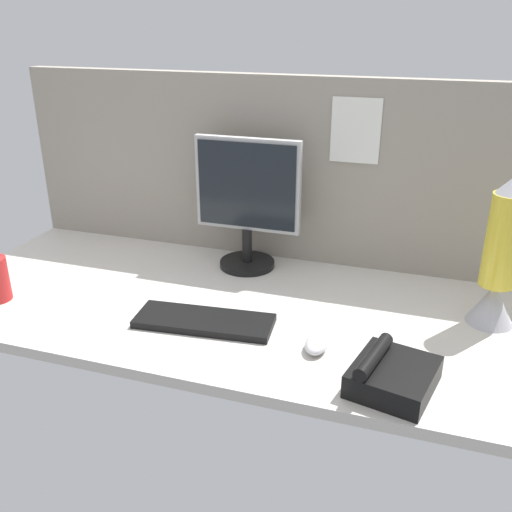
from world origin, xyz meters
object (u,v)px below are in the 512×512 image
keyboard (204,321)px  mouse (317,344)px  desk_phone (392,375)px  monitor (247,200)px  lava_lamp (499,265)px

keyboard → mouse: bearing=-10.7°
keyboard → desk_phone: bearing=-19.7°
monitor → mouse: bearing=-52.8°
desk_phone → monitor: bearing=134.4°
keyboard → mouse: mouse is taller
mouse → desk_phone: bearing=-28.9°
monitor → keyboard: (1.51, -40.37, -21.59)cm
keyboard → lava_lamp: size_ratio=0.91×
monitor → desk_phone: bearing=-45.6°
monitor → mouse: 58.14cm
mouse → desk_phone: (19.11, -9.87, 1.49)cm
keyboard → lava_lamp: (72.66, 25.16, 16.01)cm
mouse → lava_lamp: (41.35, 27.99, 15.31)cm
keyboard → desk_phone: 52.05cm
mouse → lava_lamp: size_ratio=0.24×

